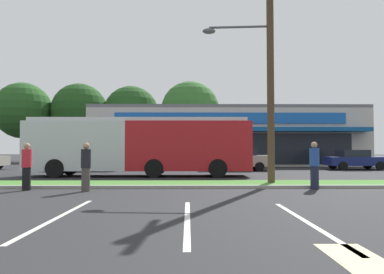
# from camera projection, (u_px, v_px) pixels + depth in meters

# --- Properties ---
(grass_median) EXTENTS (56.00, 2.20, 0.12)m
(grass_median) POSITION_uv_depth(u_px,v_px,m) (154.00, 184.00, 14.65)
(grass_median) COLOR #427A2D
(grass_median) RESTS_ON ground_plane
(curb_lip) EXTENTS (56.00, 0.24, 0.12)m
(curb_lip) POSITION_uv_depth(u_px,v_px,m) (151.00, 187.00, 13.43)
(curb_lip) COLOR #99968C
(curb_lip) RESTS_ON ground_plane
(parking_stripe_1) EXTENTS (0.12, 4.80, 0.01)m
(parking_stripe_1) POSITION_uv_depth(u_px,v_px,m) (60.00, 216.00, 7.76)
(parking_stripe_1) COLOR silver
(parking_stripe_1) RESTS_ON ground_plane
(parking_stripe_2) EXTENTS (0.12, 4.80, 0.01)m
(parking_stripe_2) POSITION_uv_depth(u_px,v_px,m) (187.00, 219.00, 7.46)
(parking_stripe_2) COLOR silver
(parking_stripe_2) RESTS_ON ground_plane
(parking_stripe_3) EXTENTS (0.12, 4.80, 0.01)m
(parking_stripe_3) POSITION_uv_depth(u_px,v_px,m) (307.00, 222.00, 7.16)
(parking_stripe_3) COLOR silver
(parking_stripe_3) RESTS_ON ground_plane
(lot_arrow) EXTENTS (0.70, 1.60, 0.01)m
(lot_arrow) POSITION_uv_depth(u_px,v_px,m) (360.00, 260.00, 4.69)
(lot_arrow) COLOR beige
(lot_arrow) RESTS_ON ground_plane
(storefront_building) EXTENTS (25.57, 15.15, 5.56)m
(storefront_building) POSITION_uv_depth(u_px,v_px,m) (223.00, 138.00, 37.70)
(storefront_building) COLOR #BCB7AD
(storefront_building) RESTS_ON ground_plane
(tree_far_left) EXTENTS (7.20, 7.20, 10.14)m
(tree_far_left) POSITION_uv_depth(u_px,v_px,m) (23.00, 111.00, 44.94)
(tree_far_left) COLOR #473323
(tree_far_left) RESTS_ON ground_plane
(tree_left) EXTENTS (7.29, 7.29, 10.23)m
(tree_left) POSITION_uv_depth(u_px,v_px,m) (80.00, 111.00, 46.07)
(tree_left) COLOR #473323
(tree_left) RESTS_ON ground_plane
(tree_mid_left) EXTENTS (7.39, 7.39, 10.07)m
(tree_mid_left) POSITION_uv_depth(u_px,v_px,m) (131.00, 114.00, 46.98)
(tree_mid_left) COLOR #473323
(tree_mid_left) RESTS_ON ground_plane
(tree_mid) EXTENTS (7.43, 7.43, 10.17)m
(tree_mid) POSITION_uv_depth(u_px,v_px,m) (190.00, 111.00, 44.28)
(tree_mid) COLOR #473323
(tree_mid) RESTS_ON ground_plane
(utility_pole) EXTENTS (3.04, 2.40, 9.37)m
(utility_pole) POSITION_uv_depth(u_px,v_px,m) (267.00, 66.00, 14.82)
(utility_pole) COLOR #4C3826
(utility_pole) RESTS_ON ground_plane
(city_bus) EXTENTS (12.43, 2.70, 3.25)m
(city_bus) POSITION_uv_depth(u_px,v_px,m) (140.00, 145.00, 19.81)
(city_bus) COLOR #AD191E
(city_bus) RESTS_ON ground_plane
(car_0) EXTENTS (4.67, 1.88, 1.58)m
(car_0) POSITION_uv_depth(u_px,v_px,m) (238.00, 159.00, 25.06)
(car_0) COLOR #9E998C
(car_0) RESTS_ON ground_plane
(car_4) EXTENTS (4.49, 1.86, 1.44)m
(car_4) POSITION_uv_depth(u_px,v_px,m) (88.00, 160.00, 24.64)
(car_4) COLOR slate
(car_4) RESTS_ON ground_plane
(car_5) EXTENTS (4.39, 2.01, 1.49)m
(car_5) POSITION_uv_depth(u_px,v_px,m) (355.00, 159.00, 26.29)
(car_5) COLOR navy
(car_5) RESTS_ON ground_plane
(pedestrian_near_bench) EXTENTS (0.35, 0.35, 1.74)m
(pedestrian_near_bench) POSITION_uv_depth(u_px,v_px,m) (27.00, 166.00, 12.84)
(pedestrian_near_bench) COLOR black
(pedestrian_near_bench) RESTS_ON ground_plane
(pedestrian_by_pole) EXTENTS (0.36, 0.36, 1.79)m
(pedestrian_by_pole) POSITION_uv_depth(u_px,v_px,m) (314.00, 165.00, 13.25)
(pedestrian_by_pole) COLOR #1E2338
(pedestrian_by_pole) RESTS_ON ground_plane
(pedestrian_mid) EXTENTS (0.35, 0.35, 1.74)m
(pedestrian_mid) POSITION_uv_depth(u_px,v_px,m) (86.00, 167.00, 12.50)
(pedestrian_mid) COLOR #47423D
(pedestrian_mid) RESTS_ON ground_plane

